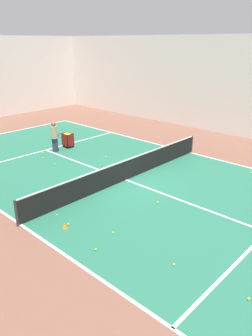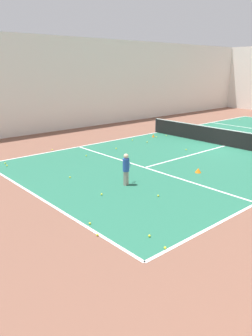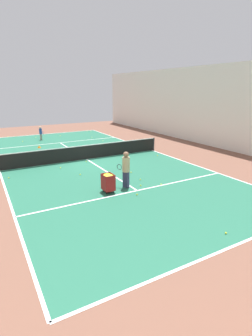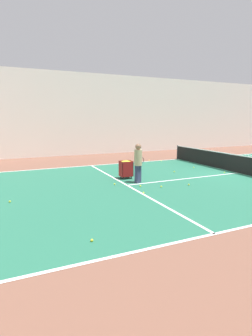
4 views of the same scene
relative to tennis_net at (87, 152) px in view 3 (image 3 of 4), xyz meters
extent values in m
plane|color=brown|center=(0.00, 0.00, -0.52)|extent=(38.05, 38.05, 0.00)
cube|color=#23664C|center=(0.00, 0.00, -0.52)|extent=(10.87, 23.72, 0.00)
cube|color=white|center=(0.00, -11.86, -0.51)|extent=(10.87, 0.10, 0.00)
cube|color=white|center=(0.00, 11.86, -0.51)|extent=(10.87, 0.10, 0.00)
cube|color=white|center=(-5.44, 0.00, -0.51)|extent=(0.10, 23.72, 0.00)
cube|color=white|center=(0.00, -6.52, -0.51)|extent=(10.87, 0.10, 0.00)
cube|color=white|center=(0.00, 6.52, -0.51)|extent=(10.87, 0.10, 0.00)
cube|color=white|center=(0.00, 0.00, -0.51)|extent=(0.10, 13.04, 0.00)
cube|color=silver|center=(-10.68, 0.00, 2.71)|extent=(0.15, 34.35, 6.45)
cylinder|color=#2D2D33|center=(-5.54, 0.00, -0.02)|extent=(0.10, 0.10, 1.00)
cube|color=black|center=(0.00, 0.00, -0.03)|extent=(10.97, 0.03, 0.93)
cube|color=white|center=(0.00, 0.00, 0.46)|extent=(10.97, 0.04, 0.05)
cube|color=gray|center=(1.16, -8.69, -0.23)|extent=(0.19, 0.23, 0.57)
cylinder|color=#234799|center=(1.16, -8.69, 0.31)|extent=(0.33, 0.33, 0.51)
sphere|color=beige|center=(1.16, -8.69, 0.66)|extent=(0.19, 0.19, 0.19)
torus|color=#2D478C|center=(1.01, -8.42, 0.18)|extent=(0.12, 0.27, 0.28)
cube|color=#2D3351|center=(0.24, 5.86, -0.11)|extent=(0.28, 0.33, 0.81)
cylinder|color=tan|center=(0.24, 5.86, 0.65)|extent=(0.48, 0.48, 0.72)
sphere|color=#846047|center=(0.24, 5.86, 1.14)|extent=(0.27, 0.27, 0.27)
torus|color=black|center=(0.44, 5.56, 0.47)|extent=(0.14, 0.27, 0.28)
cube|color=maroon|center=(1.27, 6.00, -0.39)|extent=(0.49, 0.58, 0.02)
cube|color=maroon|center=(1.27, 5.72, -0.02)|extent=(0.49, 0.02, 0.74)
cube|color=maroon|center=(1.27, 6.28, -0.02)|extent=(0.49, 0.02, 0.74)
cube|color=maroon|center=(1.03, 6.00, -0.02)|extent=(0.02, 0.58, 0.74)
cube|color=maroon|center=(1.50, 6.00, -0.02)|extent=(0.02, 0.58, 0.74)
ellipsoid|color=yellow|center=(1.27, 6.00, 0.29)|extent=(0.45, 0.54, 0.16)
cylinder|color=black|center=(1.10, 5.80, -0.45)|extent=(0.05, 0.05, 0.13)
cylinder|color=black|center=(1.44, 5.80, -0.45)|extent=(0.05, 0.05, 0.13)
cylinder|color=black|center=(1.10, 6.21, -0.45)|extent=(0.05, 0.05, 0.13)
cylinder|color=black|center=(1.44, 6.21, -0.45)|extent=(0.05, 0.05, 0.13)
cone|color=orange|center=(2.06, -5.28, -0.41)|extent=(0.28, 0.28, 0.21)
cone|color=orange|center=(-4.51, -1.32, -0.41)|extent=(0.19, 0.19, 0.20)
sphere|color=yellow|center=(-1.12, 4.04, -0.48)|extent=(0.07, 0.07, 0.07)
sphere|color=yellow|center=(4.80, -3.90, -0.48)|extent=(0.07, 0.07, 0.07)
sphere|color=yellow|center=(-0.93, 5.33, -0.48)|extent=(0.07, 0.07, 0.07)
sphere|color=yellow|center=(-4.19, -0.41, -0.48)|extent=(0.07, 0.07, 0.07)
sphere|color=yellow|center=(-3.62, -2.78, -0.48)|extent=(0.07, 0.07, 0.07)
sphere|color=yellow|center=(0.30, 6.99, -0.48)|extent=(0.07, 0.07, 0.07)
sphere|color=yellow|center=(1.55, 2.98, -0.48)|extent=(0.07, 0.07, 0.07)
sphere|color=yellow|center=(3.68, -11.94, -0.48)|extent=(0.07, 0.07, 0.07)
sphere|color=yellow|center=(-3.59, -5.25, -0.48)|extent=(0.07, 0.07, 0.07)
sphere|color=yellow|center=(-4.76, 1.59, -0.48)|extent=(0.07, 0.07, 0.07)
sphere|color=yellow|center=(-5.69, -8.11, -0.48)|extent=(0.07, 0.07, 0.07)
sphere|color=yellow|center=(-4.81, -11.10, -0.48)|extent=(0.07, 0.07, 0.07)
sphere|color=yellow|center=(0.28, 0.61, -0.48)|extent=(0.07, 0.07, 0.07)
sphere|color=yellow|center=(-0.46, 6.10, -0.48)|extent=(0.07, 0.07, 0.07)
sphere|color=yellow|center=(2.16, 1.18, -0.48)|extent=(0.07, 0.07, 0.07)
sphere|color=yellow|center=(1.38, -10.05, -0.48)|extent=(0.07, 0.07, 0.07)
sphere|color=yellow|center=(-4.64, -3.06, -0.48)|extent=(0.07, 0.07, 0.07)
sphere|color=yellow|center=(2.98, -11.70, -0.48)|extent=(0.07, 0.07, 0.07)
sphere|color=yellow|center=(-3.42, -7.40, -0.48)|extent=(0.07, 0.07, 0.07)
sphere|color=yellow|center=(-5.50, 3.17, -0.48)|extent=(0.07, 0.07, 0.07)
sphere|color=yellow|center=(-4.38, -11.20, -0.48)|extent=(0.07, 0.07, 0.07)
sphere|color=yellow|center=(2.82, -8.62, -0.48)|extent=(0.07, 0.07, 0.07)
sphere|color=yellow|center=(-0.54, 11.25, -0.48)|extent=(0.07, 0.07, 0.07)
sphere|color=yellow|center=(-1.45, 6.46, -0.48)|extent=(0.07, 0.07, 0.07)
sphere|color=yellow|center=(-0.83, -2.51, -0.48)|extent=(0.07, 0.07, 0.07)
sphere|color=yellow|center=(5.10, 1.63, -0.48)|extent=(0.07, 0.07, 0.07)
sphere|color=yellow|center=(-1.00, -9.89, -0.48)|extent=(0.07, 0.07, 0.07)
sphere|color=yellow|center=(-4.30, -1.25, -0.48)|extent=(0.07, 0.07, 0.07)
camera|label=1|loc=(-10.20, -9.55, 5.53)|focal=35.00mm
camera|label=2|loc=(10.20, -16.62, 3.91)|focal=35.00mm
camera|label=3|loc=(6.14, 16.32, 4.14)|focal=28.00mm
camera|label=4|loc=(-10.20, 11.11, 2.35)|focal=28.00mm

